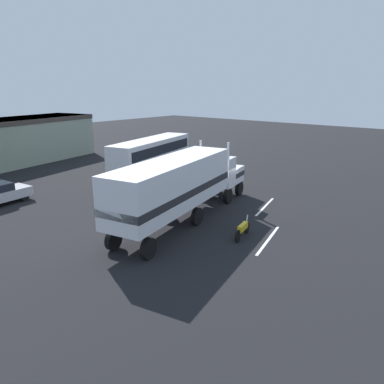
# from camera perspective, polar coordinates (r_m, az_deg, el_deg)

# --- Properties ---
(ground_plane) EXTENTS (120.00, 120.00, 0.00)m
(ground_plane) POSITION_cam_1_polar(r_m,az_deg,el_deg) (27.65, 4.35, -1.17)
(ground_plane) COLOR black
(lane_stripe_near) EXTENTS (4.32, 1.17, 0.01)m
(lane_stripe_near) POSITION_cam_1_polar(r_m,az_deg,el_deg) (26.45, 11.38, -2.26)
(lane_stripe_near) COLOR silver
(lane_stripe_near) RESTS_ON ground_plane
(lane_stripe_mid) EXTENTS (4.32, 1.14, 0.01)m
(lane_stripe_mid) POSITION_cam_1_polar(r_m,az_deg,el_deg) (20.88, 11.88, -7.39)
(lane_stripe_mid) COLOR silver
(lane_stripe_mid) RESTS_ON ground_plane
(semi_truck) EXTENTS (14.36, 5.48, 4.50)m
(semi_truck) POSITION_cam_1_polar(r_m,az_deg,el_deg) (22.45, -1.57, 1.45)
(semi_truck) COLOR white
(semi_truck) RESTS_ON ground_plane
(person_bystander) EXTENTS (0.34, 0.47, 1.63)m
(person_bystander) POSITION_cam_1_polar(r_m,az_deg,el_deg) (24.15, -7.35, -1.64)
(person_bystander) COLOR #2D3347
(person_bystander) RESTS_ON ground_plane
(parked_bus) EXTENTS (11.29, 5.18, 3.40)m
(parked_bus) POSITION_cam_1_polar(r_m,az_deg,el_deg) (35.56, -6.36, 6.11)
(parked_bus) COLOR silver
(parked_bus) RESTS_ON ground_plane
(motorcycle) EXTENTS (2.09, 0.52, 1.12)m
(motorcycle) POSITION_cam_1_polar(r_m,az_deg,el_deg) (20.86, 7.97, -5.79)
(motorcycle) COLOR black
(motorcycle) RESTS_ON ground_plane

